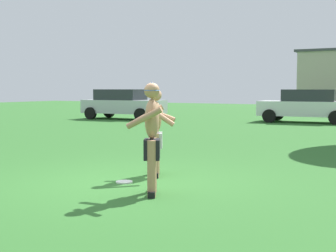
% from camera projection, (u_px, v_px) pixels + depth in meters
% --- Properties ---
extents(ground_plane, '(80.00, 80.00, 0.00)m').
position_uv_depth(ground_plane, '(130.00, 183.00, 8.32)').
color(ground_plane, '#2D6628').
extents(player_with_cap, '(0.77, 0.74, 1.73)m').
position_uv_depth(player_with_cap, '(152.00, 133.00, 7.33)').
color(player_with_cap, black).
rests_on(player_with_cap, ground_plane).
extents(player_in_gray, '(0.77, 0.70, 1.63)m').
position_uv_depth(player_in_gray, '(156.00, 130.00, 8.94)').
color(player_in_gray, black).
rests_on(player_in_gray, ground_plane).
extents(frisbee, '(0.29, 0.29, 0.03)m').
position_uv_depth(frisbee, '(124.00, 182.00, 8.32)').
color(frisbee, white).
rests_on(frisbee, ground_plane).
extents(car_silver_near_post, '(4.44, 2.32, 1.58)m').
position_uv_depth(car_silver_near_post, '(123.00, 104.00, 25.42)').
color(car_silver_near_post, silver).
rests_on(car_silver_near_post, ground_plane).
extents(car_white_far_end, '(4.45, 2.36, 1.58)m').
position_uv_depth(car_white_far_end, '(306.00, 105.00, 22.90)').
color(car_white_far_end, white).
rests_on(car_white_far_end, ground_plane).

